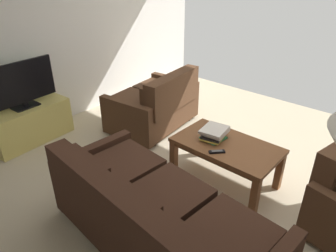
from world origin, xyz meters
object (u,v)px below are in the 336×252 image
Objects in this scene: tv_stand at (30,124)px; book_stack at (214,133)px; flat_tv at (20,84)px; sofa_main at (153,218)px; tv_remote at (217,152)px; loveseat_near at (156,104)px; coffee_table at (226,150)px.

book_stack reaches higher than tv_stand.
flat_tv is 2.68× the size of book_stack.
sofa_main is 0.98m from tv_remote.
book_stack is at bearing -49.68° from tv_remote.
sofa_main is 2.54m from flat_tv.
flat_tv is (0.99, 1.39, 0.44)m from loveseat_near.
book_stack is at bearing -156.97° from tv_stand.
coffee_table is at bearing -85.82° from tv_remote.
loveseat_near reaches higher than book_stack.
book_stack reaches higher than coffee_table.
flat_tv is 2.46m from book_stack.
loveseat_near is (1.49, -1.61, 0.01)m from sofa_main.
sofa_main reaches higher than book_stack.
tv_remote is (-2.43, -0.75, -0.31)m from flat_tv.
flat_tv is 2.56m from tv_remote.
coffee_table is at bearing -86.65° from sofa_main.
tv_stand is (2.42, 0.96, -0.16)m from coffee_table.
flat_tv is at bearing 113.71° from tv_stand.
coffee_table is at bearing 179.41° from book_stack.
flat_tv is at bearing 17.07° from tv_remote.
sofa_main is 13.63× the size of tv_remote.
sofa_main is at bearing 101.15° from book_stack.
book_stack is 2.26× the size of tv_remote.
loveseat_near is 1.34m from book_stack.
book_stack is (-2.25, -0.96, 0.29)m from tv_stand.
coffee_table is 2.63m from flat_tv.
flat_tv is 6.06× the size of tv_remote.
flat_tv reaches higher than tv_remote.
sofa_main is 2.50m from tv_stand.
coffee_table is at bearing 163.26° from loveseat_near.
book_stack is at bearing -0.59° from coffee_table.
book_stack reaches higher than tv_remote.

